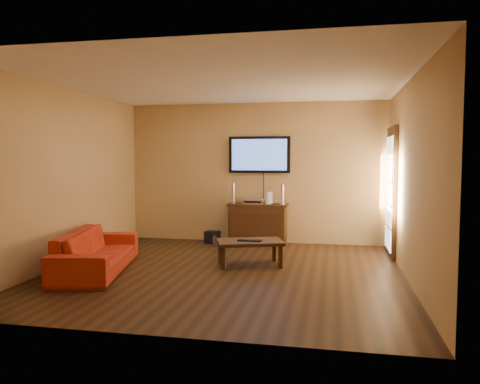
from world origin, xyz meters
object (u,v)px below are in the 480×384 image
(media_console, at_px, (258,224))
(speaker_left, at_px, (233,194))
(av_receiver, at_px, (255,201))
(keyboard, at_px, (250,240))
(subwoofer, at_px, (212,237))
(speaker_right, at_px, (282,195))
(game_console, at_px, (269,198))
(sofa, at_px, (97,244))
(bottle, at_px, (215,241))
(coffee_table, at_px, (250,244))
(television, at_px, (259,155))

(media_console, relative_size, speaker_left, 2.91)
(av_receiver, distance_m, keyboard, 1.95)
(subwoofer, bearing_deg, speaker_right, 23.30)
(media_console, height_order, game_console, game_console)
(media_console, bearing_deg, keyboard, -84.55)
(sofa, distance_m, keyboard, 2.24)
(subwoofer, height_order, bottle, subwoofer)
(bottle, bearing_deg, coffee_table, -56.53)
(media_console, distance_m, subwoofer, 0.92)
(speaker_left, distance_m, av_receiver, 0.43)
(coffee_table, bearing_deg, av_receiver, 97.44)
(speaker_right, xyz_separation_m, subwoofer, (-1.34, -0.08, -0.82))
(speaker_left, bearing_deg, game_console, 1.87)
(television, bearing_deg, speaker_right, -23.34)
(coffee_table, xyz_separation_m, av_receiver, (-0.24, 1.83, 0.48))
(subwoofer, bearing_deg, television, 37.98)
(av_receiver, distance_m, game_console, 0.29)
(media_console, distance_m, television, 1.33)
(sofa, relative_size, speaker_right, 5.49)
(speaker_right, height_order, keyboard, speaker_right)
(television, height_order, subwoofer, television)
(av_receiver, xyz_separation_m, subwoofer, (-0.80, -0.13, -0.70))
(television, xyz_separation_m, subwoofer, (-0.87, -0.28, -1.59))
(media_console, relative_size, game_console, 4.84)
(television, distance_m, sofa, 3.63)
(speaker_left, height_order, game_console, speaker_left)
(av_receiver, xyz_separation_m, game_console, (0.28, -0.02, 0.07))
(media_console, relative_size, television, 0.95)
(sofa, bearing_deg, keyboard, -83.44)
(subwoofer, bearing_deg, av_receiver, 28.83)
(sofa, xyz_separation_m, bottle, (1.20, 2.17, -0.30))
(speaker_right, xyz_separation_m, keyboard, (-0.29, -1.84, -0.54))
(coffee_table, height_order, sofa, sofa)
(sofa, distance_m, av_receiver, 3.25)
(speaker_left, height_order, speaker_right, speaker_left)
(bottle, bearing_deg, sofa, -118.88)
(game_console, bearing_deg, sofa, -106.09)
(television, bearing_deg, sofa, -124.91)
(av_receiver, bearing_deg, game_console, 1.47)
(media_console, distance_m, bottle, 0.90)
(game_console, bearing_deg, speaker_right, 18.19)
(media_console, xyz_separation_m, coffee_table, (0.17, -1.81, -0.05))
(speaker_left, bearing_deg, coffee_table, -70.13)
(av_receiver, distance_m, subwoofer, 1.07)
(speaker_left, relative_size, game_console, 1.66)
(coffee_table, distance_m, sofa, 2.26)
(subwoofer, relative_size, keyboard, 0.64)
(coffee_table, bearing_deg, game_console, 88.57)
(television, relative_size, keyboard, 3.27)
(av_receiver, height_order, subwoofer, av_receiver)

